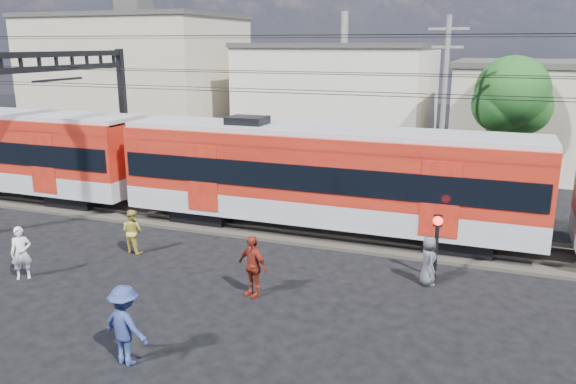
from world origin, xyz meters
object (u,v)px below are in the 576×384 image
object	(u,v)px
pedestrian_a	(21,253)
crossing_signal	(437,234)
pedestrian_c	(125,325)
commuter_train	(330,175)

from	to	relation	value
pedestrian_a	crossing_signal	world-z (taller)	crossing_signal
crossing_signal	pedestrian_c	bearing A→B (deg)	-129.14
commuter_train	pedestrian_a	distance (m)	11.02
commuter_train	pedestrian_a	bearing A→B (deg)	-136.52
crossing_signal	pedestrian_a	bearing A→B (deg)	-159.45
commuter_train	pedestrian_c	bearing A→B (deg)	-99.81
commuter_train	crossing_signal	size ratio (longest dim) A/B	23.99
commuter_train	pedestrian_a	world-z (taller)	commuter_train
pedestrian_c	crossing_signal	xyz separation A→B (m)	(6.18, 7.59, 0.48)
pedestrian_a	commuter_train	bearing A→B (deg)	5.45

